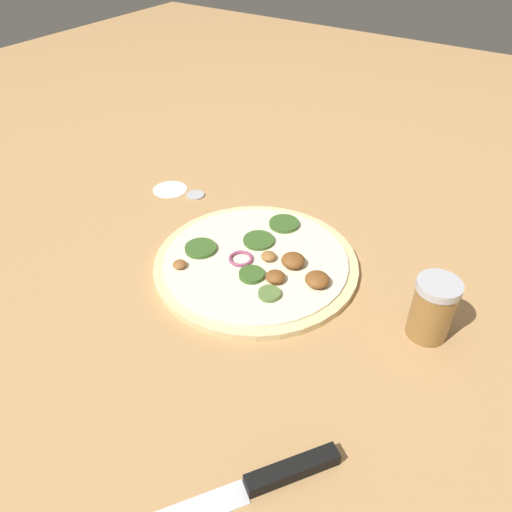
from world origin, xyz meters
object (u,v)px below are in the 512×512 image
object	(u,v)px
pizza	(257,262)
loose_cap	(195,194)
knife	(256,485)
spice_jar	(433,309)

from	to	relation	value
pizza	loose_cap	world-z (taller)	pizza
knife	spice_jar	size ratio (longest dim) A/B	2.87
spice_jar	knife	bearing A→B (deg)	-13.41
spice_jar	loose_cap	xyz separation A→B (m)	(-0.11, -0.52, -0.05)
knife	loose_cap	distance (m)	0.62
knife	pizza	bearing A→B (deg)	-111.66
knife	loose_cap	size ratio (longest dim) A/B	7.63
pizza	spice_jar	size ratio (longest dim) A/B	3.57
knife	loose_cap	xyz separation A→B (m)	(-0.44, -0.44, -0.00)
spice_jar	loose_cap	size ratio (longest dim) A/B	2.66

